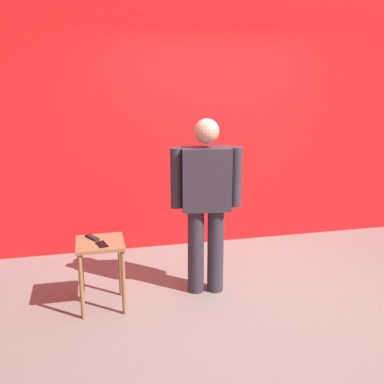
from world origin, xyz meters
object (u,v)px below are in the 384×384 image
(side_table, at_px, (101,256))
(cell_phone, at_px, (102,244))
(standing_person, at_px, (206,198))
(tv_remote, at_px, (92,237))

(side_table, height_order, cell_phone, cell_phone)
(standing_person, height_order, tv_remote, standing_person)
(side_table, bearing_deg, tv_remote, 124.59)
(side_table, distance_m, tv_remote, 0.18)
(standing_person, height_order, side_table, standing_person)
(standing_person, bearing_deg, cell_phone, -169.69)
(standing_person, xyz_separation_m, cell_phone, (-0.95, -0.17, -0.30))
(standing_person, height_order, cell_phone, standing_person)
(tv_remote, bearing_deg, side_table, -85.51)
(standing_person, bearing_deg, tv_remote, -179.91)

